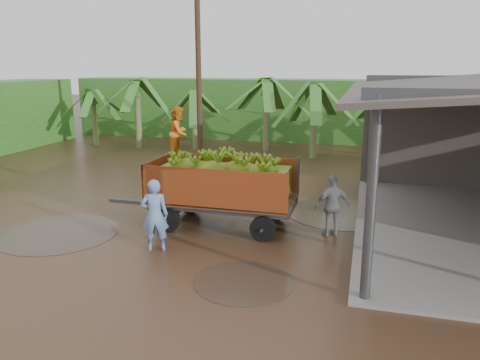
{
  "coord_description": "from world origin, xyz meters",
  "views": [
    {
      "loc": [
        5.14,
        -12.35,
        4.51
      ],
      "look_at": [
        1.7,
        0.24,
        1.26
      ],
      "focal_mm": 35.0,
      "sensor_mm": 36.0,
      "label": 1
    }
  ],
  "objects_px": {
    "banana_trailer": "(222,184)",
    "man_grey": "(332,206)",
    "utility_pole": "(199,70)",
    "man_blue": "(155,215)"
  },
  "relations": [
    {
      "from": "banana_trailer",
      "to": "man_grey",
      "type": "relative_size",
      "value": 3.37
    },
    {
      "from": "banana_trailer",
      "to": "utility_pole",
      "type": "height_order",
      "value": "utility_pole"
    },
    {
      "from": "man_grey",
      "to": "utility_pole",
      "type": "height_order",
      "value": "utility_pole"
    },
    {
      "from": "utility_pole",
      "to": "banana_trailer",
      "type": "bearing_deg",
      "value": -65.72
    },
    {
      "from": "banana_trailer",
      "to": "man_blue",
      "type": "xyz_separation_m",
      "value": [
        -1.05,
        -2.15,
        -0.32
      ]
    },
    {
      "from": "banana_trailer",
      "to": "man_grey",
      "type": "distance_m",
      "value": 3.1
    },
    {
      "from": "man_blue",
      "to": "man_grey",
      "type": "bearing_deg",
      "value": -174.14
    },
    {
      "from": "banana_trailer",
      "to": "man_blue",
      "type": "bearing_deg",
      "value": -116.29
    },
    {
      "from": "banana_trailer",
      "to": "man_blue",
      "type": "relative_size",
      "value": 3.09
    },
    {
      "from": "banana_trailer",
      "to": "man_grey",
      "type": "height_order",
      "value": "banana_trailer"
    }
  ]
}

